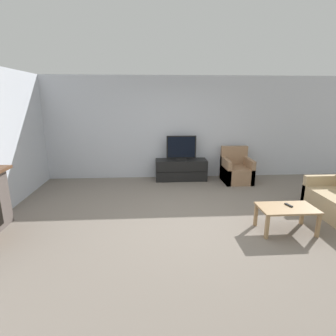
{
  "coord_description": "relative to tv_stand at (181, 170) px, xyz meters",
  "views": [
    {
      "loc": [
        -0.71,
        -4.34,
        2.12
      ],
      "look_at": [
        -0.41,
        0.43,
        0.85
      ],
      "focal_mm": 28.0,
      "sensor_mm": 36.0,
      "label": 1
    }
  ],
  "objects": [
    {
      "name": "wall_back",
      "position": [
        -0.07,
        0.31,
        1.07
      ],
      "size": [
        12.0,
        0.06,
        2.7
      ],
      "color": "silver",
      "rests_on": "ground"
    },
    {
      "name": "ground_plane",
      "position": [
        -0.07,
        -2.4,
        -0.28
      ],
      "size": [
        24.0,
        24.0,
        0.0
      ],
      "primitive_type": "plane",
      "color": "slate"
    },
    {
      "name": "remote",
      "position": [
        1.45,
        -2.89,
        0.16
      ],
      "size": [
        0.08,
        0.16,
        0.02
      ],
      "rotation": [
        0.0,
        0.0,
        0.29
      ],
      "color": "black",
      "rests_on": "coffee_table"
    },
    {
      "name": "armchair",
      "position": [
        1.43,
        -0.25,
        0.02
      ],
      "size": [
        0.7,
        0.76,
        0.9
      ],
      "color": "#937051",
      "rests_on": "ground"
    },
    {
      "name": "tv_stand",
      "position": [
        0.0,
        0.0,
        0.0
      ],
      "size": [
        1.35,
        0.48,
        0.55
      ],
      "color": "black",
      "rests_on": "ground"
    },
    {
      "name": "tv",
      "position": [
        0.0,
        -0.0,
        0.57
      ],
      "size": [
        0.78,
        0.18,
        0.64
      ],
      "color": "black",
      "rests_on": "tv_stand"
    },
    {
      "name": "coffee_table",
      "position": [
        1.39,
        -2.95,
        0.09
      ],
      "size": [
        0.9,
        0.52,
        0.42
      ],
      "color": "#A37F56",
      "rests_on": "ground"
    }
  ]
}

